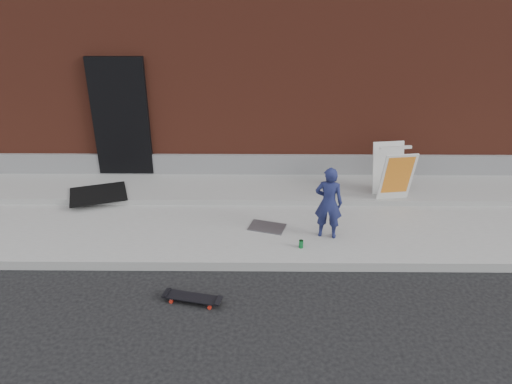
{
  "coord_description": "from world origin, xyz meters",
  "views": [
    {
      "loc": [
        0.02,
        -6.04,
        4.23
      ],
      "look_at": [
        -0.04,
        0.8,
        0.9
      ],
      "focal_mm": 35.0,
      "sensor_mm": 36.0,
      "label": 1
    }
  ],
  "objects_px": {
    "child": "(329,203)",
    "pizza_sign": "(393,172)",
    "soda_can": "(301,244)",
    "skateboard": "(192,298)"
  },
  "relations": [
    {
      "from": "child",
      "to": "soda_can",
      "type": "distance_m",
      "value": 0.76
    },
    {
      "from": "skateboard",
      "to": "soda_can",
      "type": "height_order",
      "value": "soda_can"
    },
    {
      "from": "skateboard",
      "to": "pizza_sign",
      "type": "height_order",
      "value": "pizza_sign"
    },
    {
      "from": "pizza_sign",
      "to": "soda_can",
      "type": "distance_m",
      "value": 2.37
    },
    {
      "from": "soda_can",
      "to": "pizza_sign",
      "type": "bearing_deg",
      "value": 42.52
    },
    {
      "from": "child",
      "to": "skateboard",
      "type": "bearing_deg",
      "value": 49.64
    },
    {
      "from": "pizza_sign",
      "to": "soda_can",
      "type": "height_order",
      "value": "pizza_sign"
    },
    {
      "from": "child",
      "to": "skateboard",
      "type": "xyz_separation_m",
      "value": [
        -1.95,
        -1.48,
        -0.66
      ]
    },
    {
      "from": "child",
      "to": "pizza_sign",
      "type": "xyz_separation_m",
      "value": [
        1.28,
        1.21,
        -0.01
      ]
    },
    {
      "from": "child",
      "to": "pizza_sign",
      "type": "bearing_deg",
      "value": -124.13
    }
  ]
}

